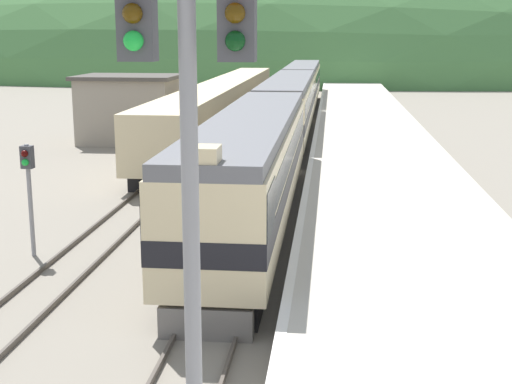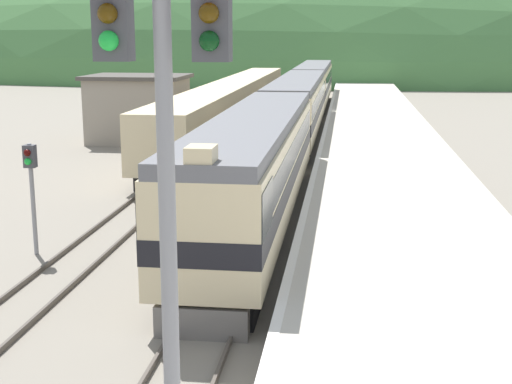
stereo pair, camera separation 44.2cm
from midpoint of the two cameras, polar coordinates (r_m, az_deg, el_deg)
name	(u,v)px [view 1 (the left image)]	position (r m, az deg, el deg)	size (l,w,h in m)	color
track_main	(304,103)	(73.58, 3.70, 7.15)	(1.52, 180.00, 0.16)	#4C443D
track_siding	(256,102)	(73.96, -0.20, 7.21)	(1.52, 180.00, 0.16)	#4C443D
platform	(365,123)	(53.64, 8.46, 5.48)	(7.06, 140.00, 0.98)	#BCB5A5
distant_hills	(318,71)	(138.84, 4.86, 9.62)	(215.73, 97.08, 53.90)	#477A42
station_shed	(129,109)	(47.30, -10.37, 6.57)	(6.38, 5.11, 4.36)	gray
express_train_lead_car	(252,167)	(25.60, -0.81, 1.99)	(2.88, 20.33, 4.49)	black
carriage_second	(289,107)	(47.35, 2.39, 6.83)	(2.87, 21.51, 4.13)	black
carriage_third	(303,84)	(69.63, 3.59, 8.64)	(2.87, 21.51, 4.13)	black
siding_train	(224,106)	(52.05, -2.85, 6.90)	(2.90, 43.32, 3.57)	black
signal_mast_main	(189,148)	(8.04, -6.95, 3.51)	(2.20, 0.42, 8.67)	gray
signal_post_siding	(28,176)	(23.43, -18.28, 1.20)	(0.36, 0.42, 3.61)	gray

